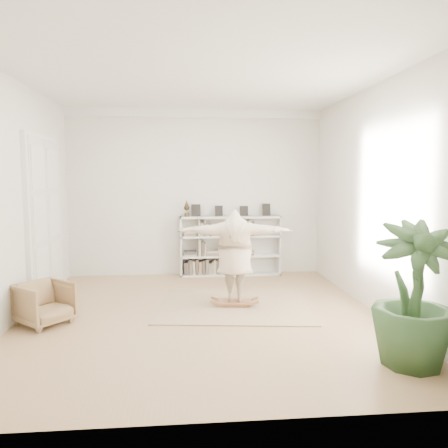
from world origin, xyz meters
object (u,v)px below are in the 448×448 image
at_px(rocker_board, 235,302).
at_px(armchair, 44,303).
at_px(bookshelf, 230,246).
at_px(houseplant, 414,294).
at_px(person, 235,253).

bearing_deg(rocker_board, armchair, -160.80).
height_order(bookshelf, houseplant, houseplant).
bearing_deg(armchair, houseplant, -72.02).
xyz_separation_m(armchair, person, (2.86, 0.63, 0.59)).
bearing_deg(person, houseplant, 131.94).
height_order(bookshelf, person, person).
relative_size(armchair, person, 0.37).
bearing_deg(houseplant, person, 125.09).
xyz_separation_m(bookshelf, armchair, (-3.04, -3.01, -0.32)).
bearing_deg(rocker_board, houseplant, -48.06).
distance_m(armchair, person, 2.99).
bearing_deg(houseplant, armchair, 158.16).
xyz_separation_m(armchair, houseplant, (4.60, -1.84, 0.51)).
height_order(armchair, person, person).
distance_m(armchair, rocker_board, 2.94).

